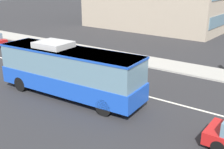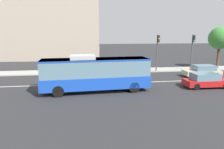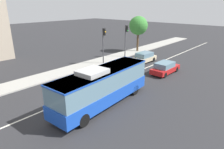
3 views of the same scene
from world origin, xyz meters
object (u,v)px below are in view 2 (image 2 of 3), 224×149
at_px(transit_bus, 96,73).
at_px(sedan_red, 206,80).
at_px(traffic_light_mid_block, 158,47).
at_px(sedan_beige, 202,71).
at_px(street_tree_kerbside_left, 220,38).
at_px(traffic_light_near_corner, 193,46).

xyz_separation_m(transit_bus, sedan_red, (11.13, -0.11, -1.09)).
xyz_separation_m(sedan_red, traffic_light_mid_block, (-2.06, 8.57, 2.84)).
distance_m(transit_bus, sedan_red, 11.18).
bearing_deg(sedan_red, sedan_beige, 63.40).
distance_m(sedan_red, street_tree_kerbside_left, 13.14).
bearing_deg(sedan_beige, street_tree_kerbside_left, -135.72).
height_order(sedan_red, traffic_light_near_corner, traffic_light_near_corner).
bearing_deg(street_tree_kerbside_left, sedan_beige, -138.07).
distance_m(transit_bus, traffic_light_near_corner, 16.74).
bearing_deg(transit_bus, traffic_light_mid_block, 39.75).
bearing_deg(street_tree_kerbside_left, traffic_light_mid_block, -173.73).
bearing_deg(sedan_red, transit_bus, -179.20).
bearing_deg(sedan_beige, traffic_light_near_corner, -96.76).
distance_m(sedan_beige, street_tree_kerbside_left, 8.29).
xyz_separation_m(transit_bus, traffic_light_near_corner, (14.29, 8.55, 1.75)).
relative_size(traffic_light_near_corner, street_tree_kerbside_left, 0.82).
height_order(sedan_red, sedan_beige, same).
distance_m(transit_bus, sedan_beige, 14.49).
bearing_deg(traffic_light_mid_block, sedan_red, 9.58).
bearing_deg(street_tree_kerbside_left, transit_bus, -153.39).
height_order(traffic_light_near_corner, street_tree_kerbside_left, street_tree_kerbside_left).
distance_m(sedan_red, traffic_light_mid_block, 9.26).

